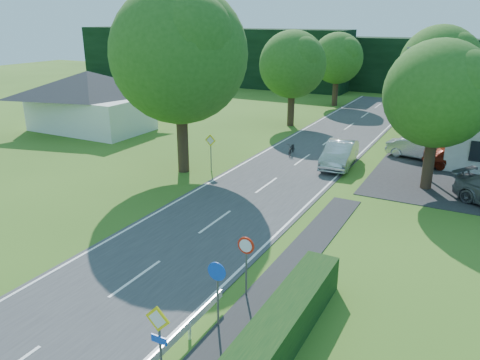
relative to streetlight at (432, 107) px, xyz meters
The scene contains 23 objects.
road 13.59m from the streetlight, 128.88° to the right, with size 7.00×80.00×0.04m, color #353538.
line_edge_left 15.73m from the streetlight, 138.52° to the right, with size 0.12×80.00×0.01m, color white.
line_edge_right 11.95m from the streetlight, 115.70° to the right, with size 0.12×80.00×0.01m, color white.
line_centre 13.58m from the streetlight, 128.88° to the right, with size 0.12×80.00×0.01m, color white, non-canonical shape.
tree_main 15.35m from the streetlight, 156.89° to the right, with size 9.40×9.40×11.64m, color #275419, non-canonical shape.
tree_left_far 16.45m from the streetlight, 142.56° to the left, with size 7.00×7.00×8.58m, color #275419, non-canonical shape.
tree_right_far 12.05m from the streetlight, 95.06° to the left, with size 7.40×7.40×9.09m, color #275419, non-canonical shape.
tree_left_back 25.34m from the streetlight, 119.73° to the left, with size 6.60×6.60×8.07m, color #275419, non-canonical shape.
tree_right_back 20.12m from the streetlight, 95.89° to the left, with size 6.20×6.20×7.56m, color #275419, non-canonical shape.
tree_right_mid 2.05m from the streetlight, 77.66° to the right, with size 7.00×7.00×8.58m, color #275419, non-canonical shape.
treeline_left 48.22m from the streetlight, 138.42° to the left, with size 44.00×6.00×8.00m, color black.
treeline_right 36.01m from the streetlight, 90.10° to the left, with size 30.00×5.00×7.00m, color black.
bungalow_left 28.12m from the streetlight, behind, with size 11.00×6.50×5.20m.
streetlight is the anchor object (origin of this frame).
sign_priority_right 22.50m from the streetlight, 99.70° to the right, with size 0.78×0.09×2.59m.
sign_roundabout 19.59m from the streetlight, 101.19° to the right, with size 0.64×0.08×2.37m.
sign_speed_limit 17.64m from the streetlight, 102.46° to the right, with size 0.64×0.11×2.37m.
sign_priority_left 13.80m from the streetlight, 158.22° to the right, with size 0.78×0.09×2.44m.
moving_car 6.45m from the streetlight, behind, with size 1.77×5.08×1.67m, color #BCBBC0.
motorcycle 10.13m from the streetlight, behind, with size 0.58×1.67×0.88m, color black.
parked_car_red 5.05m from the streetlight, 61.05° to the left, with size 1.68×4.16×1.42m, color maroon.
parked_car_silver_a 5.74m from the streetlight, 102.79° to the left, with size 1.49×4.27×1.41m, color silver.
parasol 5.44m from the streetlight, 63.44° to the left, with size 1.97×2.01×1.81m, color #AC150D.
Camera 1 is at (11.01, -0.08, 9.62)m, focal length 35.00 mm.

